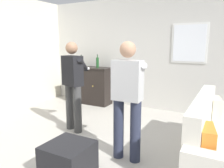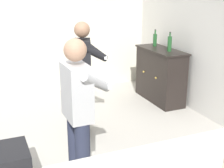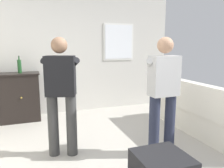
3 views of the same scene
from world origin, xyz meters
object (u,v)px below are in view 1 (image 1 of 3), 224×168
at_px(person_standing_left, 73,82).
at_px(couch, 212,139).
at_px(sideboard_cabinet, 90,85).
at_px(bottle_liquor_amber, 97,62).
at_px(ottoman, 69,160).
at_px(person_standing_right, 128,96).
at_px(bottle_wine_green, 81,62).

bearing_deg(person_standing_left, couch, -1.15).
relative_size(sideboard_cabinet, person_standing_left, 0.72).
relative_size(bottle_liquor_amber, ottoman, 0.64).
bearing_deg(ottoman, bottle_liquor_amber, 115.93).
height_order(sideboard_cabinet, person_standing_right, person_standing_right).
distance_m(ottoman, person_standing_left, 1.67).
distance_m(couch, bottle_wine_green, 4.12).
bearing_deg(bottle_liquor_amber, person_standing_left, -71.43).
bearing_deg(sideboard_cabinet, ottoman, -60.53).
distance_m(couch, person_standing_right, 1.31).
distance_m(couch, person_standing_left, 2.49).
bearing_deg(person_standing_right, bottle_liquor_amber, 130.10).
xyz_separation_m(couch, person_standing_right, (-1.09, -0.44, 0.58)).
bearing_deg(person_standing_left, ottoman, -54.69).
distance_m(couch, ottoman, 1.95).
bearing_deg(person_standing_right, bottle_wine_green, 136.97).
bearing_deg(bottle_wine_green, person_standing_right, -43.03).
relative_size(bottle_wine_green, bottle_liquor_amber, 0.93).
xyz_separation_m(couch, ottoman, (-1.55, -1.18, -0.14)).
bearing_deg(bottle_liquor_amber, couch, -31.64).
height_order(couch, person_standing_left, person_standing_left).
relative_size(bottle_wine_green, ottoman, 0.60).
height_order(bottle_liquor_amber, person_standing_left, person_standing_left).
xyz_separation_m(ottoman, person_standing_left, (-0.87, 1.23, 0.72)).
xyz_separation_m(sideboard_cabinet, bottle_liquor_amber, (0.23, 0.03, 0.64)).
bearing_deg(sideboard_cabinet, person_standing_right, -46.44).
bearing_deg(person_standing_left, bottle_liquor_amber, 108.57).
bearing_deg(ottoman, couch, 37.32).
bearing_deg(ottoman, sideboard_cabinet, 119.47).
xyz_separation_m(sideboard_cabinet, person_standing_right, (2.17, -2.28, 0.43)).
distance_m(couch, bottle_liquor_amber, 3.64).
distance_m(bottle_wine_green, person_standing_right, 3.41).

